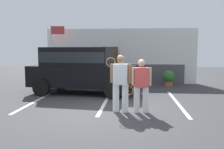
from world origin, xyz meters
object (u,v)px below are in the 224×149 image
Objects in this scene: tennis_player_woman at (141,85)px; potted_plant_by_porch at (169,77)px; parked_suv at (81,68)px; tennis_player_man at (120,82)px; flag_pole at (54,44)px.

tennis_player_woman is 5.76m from potted_plant_by_porch.
parked_suv is 3.59m from tennis_player_man.
potted_plant_by_porch is (1.63, 5.51, -0.39)m from tennis_player_woman.
potted_plant_by_porch is at bearing -110.17° from tennis_player_woman.
tennis_player_woman is at bearing -177.42° from tennis_player_man.
parked_suv is at bearing -149.59° from potted_plant_by_porch.
tennis_player_man is at bearing -112.48° from potted_plant_by_porch.
tennis_player_man is at bearing -55.44° from flag_pole.
tennis_player_man is 7.37m from flag_pole.
potted_plant_by_porch is at bearing -107.37° from tennis_player_man.
potted_plant_by_porch is 0.26× the size of flag_pole.
tennis_player_man is 1.08× the size of tennis_player_woman.
tennis_player_woman is (0.64, -0.03, -0.08)m from tennis_player_man.
flag_pole reaches higher than tennis_player_woman.
tennis_player_man is (1.91, -3.03, -0.21)m from parked_suv.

